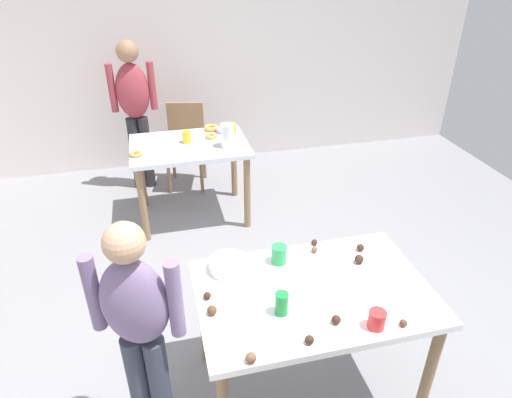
{
  "coord_description": "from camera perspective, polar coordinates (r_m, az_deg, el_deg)",
  "views": [
    {
      "loc": [
        -0.63,
        -1.87,
        2.34
      ],
      "look_at": [
        -0.04,
        0.54,
        0.9
      ],
      "focal_mm": 31.59,
      "sensor_mm": 36.0,
      "label": 1
    }
  ],
  "objects": [
    {
      "name": "donut_far_2",
      "position": [
        4.38,
        -5.68,
        8.96
      ],
      "size": [
        0.14,
        0.14,
        0.04
      ],
      "primitive_type": "torus",
      "color": "gold",
      "rests_on": "dining_table_far"
    },
    {
      "name": "donut_far_3",
      "position": [
        4.2,
        -5.71,
        7.95
      ],
      "size": [
        0.11,
        0.11,
        0.03
      ],
      "primitive_type": "torus",
      "color": "gold",
      "rests_on": "dining_table_far"
    },
    {
      "name": "dining_table_far",
      "position": [
        4.13,
        -8.36,
        5.44
      ],
      "size": [
        1.04,
        0.73,
        0.75
      ],
      "color": "silver",
      "rests_on": "ground_plane"
    },
    {
      "name": "cake_ball_6",
      "position": [
        2.25,
        10.11,
        -14.8
      ],
      "size": [
        0.04,
        0.04,
        0.04
      ],
      "primitive_type": "sphere",
      "color": "#3D2319",
      "rests_on": "dining_table_near"
    },
    {
      "name": "cake_ball_8",
      "position": [
        2.27,
        -5.6,
        -13.84
      ],
      "size": [
        0.05,
        0.05,
        0.05
      ],
      "primitive_type": "sphere",
      "color": "brown",
      "rests_on": "dining_table_near"
    },
    {
      "name": "cup_near_1",
      "position": [
        2.55,
        2.94,
        -7.01
      ],
      "size": [
        0.09,
        0.09,
        0.11
      ],
      "primitive_type": "cylinder",
      "color": "green",
      "rests_on": "dining_table_near"
    },
    {
      "name": "cake_ball_4",
      "position": [
        2.14,
        6.77,
        -17.29
      ],
      "size": [
        0.04,
        0.04,
        0.04
      ],
      "primitive_type": "sphere",
      "color": "#3D2319",
      "rests_on": "dining_table_near"
    },
    {
      "name": "cake_ball_2",
      "position": [
        2.06,
        -0.65,
        -19.45
      ],
      "size": [
        0.05,
        0.05,
        0.05
      ],
      "primitive_type": "sphere",
      "color": "brown",
      "rests_on": "dining_table_near"
    },
    {
      "name": "donut_far_0",
      "position": [
        4.32,
        -4.19,
        8.72
      ],
      "size": [
        0.14,
        0.14,
        0.04
      ],
      "primitive_type": "torus",
      "color": "pink",
      "rests_on": "dining_table_far"
    },
    {
      "name": "person_girl_near",
      "position": [
        2.24,
        -14.66,
        -14.93
      ],
      "size": [
        0.45,
        0.3,
        1.34
      ],
      "color": "#383D4C",
      "rests_on": "ground_plane"
    },
    {
      "name": "cake_ball_1",
      "position": [
        2.35,
        -6.2,
        -12.08
      ],
      "size": [
        0.04,
        0.04,
        0.04
      ],
      "primitive_type": "sphere",
      "color": "#3D2319",
      "rests_on": "dining_table_near"
    },
    {
      "name": "ground_plane",
      "position": [
        3.07,
        3.25,
        -19.75
      ],
      "size": [
        6.4,
        6.4,
        0.0
      ],
      "primitive_type": "plane",
      "color": "gray"
    },
    {
      "name": "cup_far_0",
      "position": [
        4.1,
        -8.78,
        7.78
      ],
      "size": [
        0.08,
        0.08,
        0.11
      ],
      "primitive_type": "cylinder",
      "color": "yellow",
      "rests_on": "dining_table_far"
    },
    {
      "name": "donut_far_1",
      "position": [
        3.94,
        -14.96,
        5.55
      ],
      "size": [
        0.11,
        0.11,
        0.03
      ],
      "primitive_type": "torus",
      "color": "gold",
      "rests_on": "dining_table_far"
    },
    {
      "name": "cup_far_1",
      "position": [
        4.24,
        -3.03,
        8.83
      ],
      "size": [
        0.08,
        0.08,
        0.1
      ],
      "primitive_type": "cylinder",
      "color": "yellow",
      "rests_on": "dining_table_far"
    },
    {
      "name": "wall_back",
      "position": [
        5.22,
        -6.9,
        18.45
      ],
      "size": [
        6.4,
        0.1,
        2.6
      ],
      "primitive_type": "cube",
      "color": "silver",
      "rests_on": "ground_plane"
    },
    {
      "name": "cake_ball_3",
      "position": [
        2.62,
        12.92,
        -7.44
      ],
      "size": [
        0.05,
        0.05,
        0.05
      ],
      "primitive_type": "sphere",
      "color": "#3D2319",
      "rests_on": "dining_table_near"
    },
    {
      "name": "cake_ball_0",
      "position": [
        2.72,
        13.09,
        -6.0
      ],
      "size": [
        0.04,
        0.04,
        0.04
      ],
      "primitive_type": "sphere",
      "color": "#3D2319",
      "rests_on": "dining_table_near"
    },
    {
      "name": "dining_table_near",
      "position": [
        2.48,
        7.16,
        -13.05
      ],
      "size": [
        1.22,
        0.8,
        0.75
      ],
      "color": "white",
      "rests_on": "ground_plane"
    },
    {
      "name": "cup_near_0",
      "position": [
        2.25,
        15.05,
        -14.52
      ],
      "size": [
        0.08,
        0.08,
        0.09
      ],
      "primitive_type": "cylinder",
      "color": "red",
      "rests_on": "dining_table_near"
    },
    {
      "name": "pitcher_far",
      "position": [
        3.96,
        -3.63,
        8.02
      ],
      "size": [
        0.12,
        0.12,
        0.21
      ],
      "primitive_type": "cylinder",
      "color": "white",
      "rests_on": "dining_table_far"
    },
    {
      "name": "cake_ball_7",
      "position": [
        2.66,
        7.4,
        -6.36
      ],
      "size": [
        0.04,
        0.04,
        0.04
      ],
      "primitive_type": "sphere",
      "color": "brown",
      "rests_on": "dining_table_near"
    },
    {
      "name": "fork_near",
      "position": [
        2.23,
        0.34,
        -15.31
      ],
      "size": [
        0.17,
        0.02,
        0.01
      ],
      "primitive_type": "cube",
      "color": "silver",
      "rests_on": "dining_table_near"
    },
    {
      "name": "person_adult_far",
      "position": [
        4.71,
        -15.13,
        11.54
      ],
      "size": [
        0.45,
        0.21,
        1.53
      ],
      "color": "#28282D",
      "rests_on": "ground_plane"
    },
    {
      "name": "mixing_bowl",
      "position": [
        2.51,
        -3.52,
        -8.32
      ],
      "size": [
        0.22,
        0.22,
        0.06
      ],
      "primitive_type": "cylinder",
      "color": "white",
      "rests_on": "dining_table_near"
    },
    {
      "name": "cake_ball_9",
      "position": [
        2.31,
        18.16,
        -14.7
      ],
      "size": [
        0.04,
        0.04,
        0.04
      ],
      "primitive_type": "sphere",
      "color": "brown",
      "rests_on": "dining_table_near"
    },
    {
      "name": "soda_can",
      "position": [
        2.24,
        3.26,
        -13.07
      ],
      "size": [
        0.07,
        0.07,
        0.12
      ],
      "primitive_type": "cylinder",
      "color": "#198438",
      "rests_on": "dining_table_near"
    },
    {
      "name": "chair_far_table",
      "position": [
        4.85,
        -8.88,
        7.42
      ],
      "size": [
        0.48,
        0.48,
        0.87
      ],
      "color": "olive",
      "rests_on": "ground_plane"
    },
    {
      "name": "cake_ball_5",
      "position": [
        2.72,
        7.41,
        -5.46
      ],
      "size": [
        0.04,
        0.04,
        0.04
      ],
      "primitive_type": "sphere",
      "color": "#3D2319",
      "rests_on": "dining_table_near"
    }
  ]
}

